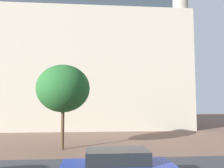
{
  "coord_description": "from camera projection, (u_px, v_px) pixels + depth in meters",
  "views": [
    {
      "loc": [
        -1.44,
        -2.11,
        3.36
      ],
      "look_at": [
        -0.33,
        11.15,
        4.49
      ],
      "focal_mm": 36.65,
      "sensor_mm": 36.0,
      "label": 1
    }
  ],
  "objects": [
    {
      "name": "tree_curb_far",
      "position": [
        63.0,
        89.0,
        17.12
      ],
      "size": [
        3.96,
        3.96,
        6.26
      ],
      "color": "#4C3823",
      "rests_on": "ground_plane"
    },
    {
      "name": "ground_plane",
      "position": [
        120.0,
        168.0,
        11.86
      ],
      "size": [
        120.0,
        120.0,
        0.0
      ],
      "primitive_type": "plane",
      "color": "brown"
    },
    {
      "name": "landmark_building",
      "position": [
        79.0,
        62.0,
        33.86
      ],
      "size": [
        30.07,
        13.05,
        34.58
      ],
      "color": "#B2A893",
      "rests_on": "ground_plane"
    }
  ]
}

